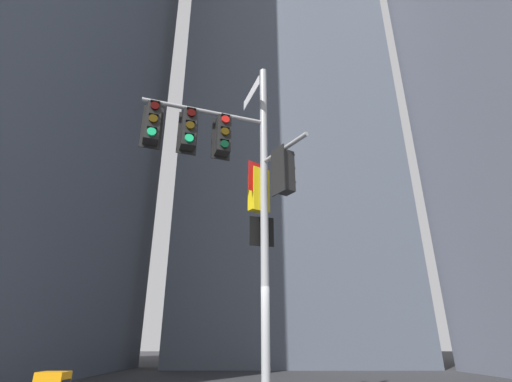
# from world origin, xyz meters

# --- Properties ---
(building_mid_block) EXTENTS (15.09, 15.09, 51.88)m
(building_mid_block) POSITION_xyz_m (2.18, 20.72, 25.94)
(building_mid_block) COLOR #4C5460
(building_mid_block) RESTS_ON ground
(signal_pole_assembly) EXTENTS (3.88, 1.90, 8.43)m
(signal_pole_assembly) POSITION_xyz_m (-0.71, -0.32, 5.19)
(signal_pole_assembly) COLOR #9EA0A3
(signal_pole_assembly) RESTS_ON ground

